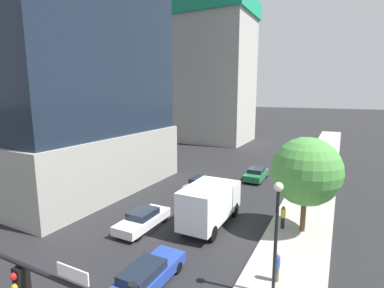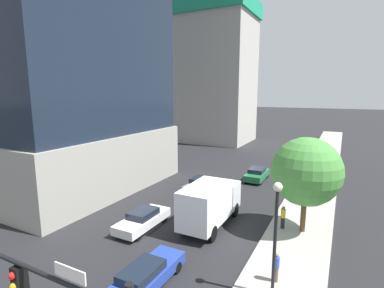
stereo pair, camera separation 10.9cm
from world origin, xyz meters
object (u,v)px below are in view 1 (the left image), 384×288
Objects in this scene: car_blue at (148,274)px; pedestrian_yellow_shirt at (283,217)px; car_green at (256,174)px; box_truck at (210,202)px; street_tree at (306,172)px; car_white at (143,219)px; car_gray at (199,184)px; construction_building at (214,67)px; street_lamp at (277,223)px; pedestrian_blue_shirt at (277,267)px.

car_blue is 2.82× the size of pedestrian_yellow_shirt.
car_green is 0.66× the size of box_truck.
car_green is (-6.31, 11.13, -3.82)m from street_tree.
street_tree is at bearing 57.48° from car_blue.
car_gray is at bearing 90.00° from car_white.
car_green is at bearing 90.00° from box_truck.
car_blue is (15.22, -44.40, -14.25)m from construction_building.
pedestrian_blue_shirt is (-0.09, 1.12, -2.94)m from street_lamp.
box_truck is 4.18× the size of pedestrian_blue_shirt.
street_lamp is 1.22× the size of car_blue.
car_green is 2.67× the size of pedestrian_yellow_shirt.
car_white is (-10.15, 3.11, -3.20)m from street_lamp.
street_lamp is (21.10, -42.24, -11.05)m from construction_building.
pedestrian_blue_shirt reaches higher than car_gray.
pedestrian_yellow_shirt reaches higher than car_blue.
box_truck is at bearing 31.20° from car_white.
car_blue is 10.93m from pedestrian_yellow_shirt.
street_lamp reaches higher than box_truck.
street_lamp is at bearing -85.61° from pedestrian_blue_shirt.
car_white is 1.02× the size of car_blue.
car_green is (-5.89, 18.87, -3.19)m from street_lamp.
car_green reaches higher than car_white.
box_truck is (15.22, -36.55, -13.06)m from construction_building.
street_tree is 1.44× the size of car_blue.
car_white is 6.78m from car_blue.
construction_building reaches higher than pedestrian_blue_shirt.
pedestrian_yellow_shirt is at bearing 62.90° from car_blue.
construction_building is at bearing 105.64° from car_white.
car_green is at bearing 90.00° from car_blue.
car_gray is at bearing -123.89° from car_green.
pedestrian_yellow_shirt is (9.23, -4.97, 0.32)m from car_gray.
box_truck is at bearing 141.77° from pedestrian_blue_shirt.
street_tree is 1.01× the size of box_truck.
box_truck reaches higher than pedestrian_yellow_shirt.
street_tree is at bearing 7.65° from pedestrian_yellow_shirt.
pedestrian_yellow_shirt reaches higher than car_green.
street_tree is (0.42, 7.74, 0.63)m from street_lamp.
car_blue is (4.26, -5.27, 0.00)m from car_white.
car_blue is 6.67m from pedestrian_blue_shirt.
construction_building is at bearing 116.55° from street_lamp.
street_lamp is 0.85× the size of box_truck.
pedestrian_blue_shirt is at bearing -94.41° from street_tree.
car_white is 0.71× the size of box_truck.
street_lamp is at bearing -83.11° from pedestrian_yellow_shirt.
car_white reaches higher than car_blue.
pedestrian_yellow_shirt reaches higher than pedestrian_blue_shirt.
pedestrian_yellow_shirt is at bearing 25.73° from car_white.
box_truck is at bearing -159.39° from pedestrian_yellow_shirt.
car_green is (4.26, 15.76, 0.02)m from car_white.
car_gray is at bearing 151.70° from pedestrian_yellow_shirt.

